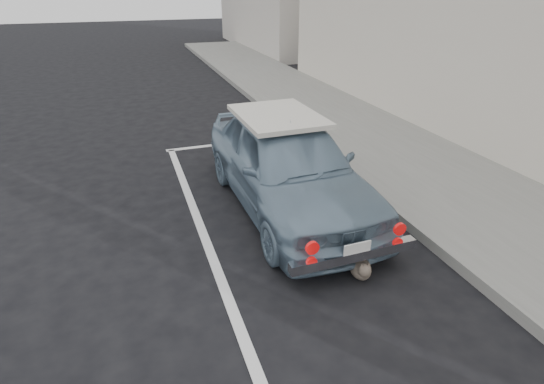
# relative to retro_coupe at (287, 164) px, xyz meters

# --- Properties ---
(sidewalk) EXTENTS (2.80, 40.00, 0.15)m
(sidewalk) POSITION_rel_retro_coupe_xyz_m (2.71, -1.48, -0.63)
(sidewalk) COLOR slate
(sidewalk) RESTS_ON ground
(pline_front) EXTENTS (3.00, 0.12, 0.01)m
(pline_front) POSITION_rel_retro_coupe_xyz_m (0.01, 3.02, -0.70)
(pline_front) COLOR silver
(pline_front) RESTS_ON ground
(pline_side) EXTENTS (0.12, 7.00, 0.01)m
(pline_side) POSITION_rel_retro_coupe_xyz_m (-1.39, -0.48, -0.70)
(pline_side) COLOR silver
(pline_side) RESTS_ON ground
(retro_coupe) EXTENTS (1.71, 4.13, 1.39)m
(retro_coupe) POSITION_rel_retro_coupe_xyz_m (0.00, 0.00, 0.00)
(retro_coupe) COLOR #718CA2
(retro_coupe) RESTS_ON ground
(cat) EXTENTS (0.34, 0.54, 0.30)m
(cat) POSITION_rel_retro_coupe_xyz_m (0.18, -1.94, -0.57)
(cat) COLOR #706156
(cat) RESTS_ON ground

